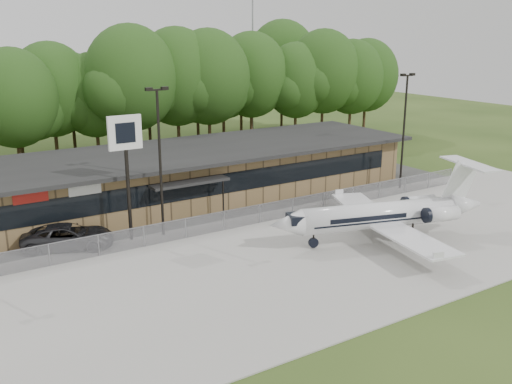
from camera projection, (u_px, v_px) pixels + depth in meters
ground at (386, 313)px, 28.83m from camera, size 160.00×160.00×0.00m
apron at (293, 260)px, 35.32m from camera, size 64.00×18.00×0.08m
parking_lot at (207, 212)px, 44.68m from camera, size 50.00×9.00×0.06m
terminal at (182, 174)px, 47.70m from camera, size 41.00×11.65×4.30m
fence at (236, 219)px, 40.81m from camera, size 46.00×0.04×1.52m
treeline at (108, 91)px, 60.93m from camera, size 72.00×12.00×15.00m
radio_mast at (253, 40)px, 75.76m from camera, size 0.20×0.20×25.00m
light_pole_mid at (160, 151)px, 38.04m from camera, size 1.55×0.30×10.23m
light_pole_right at (404, 123)px, 49.87m from camera, size 1.55×0.30×10.23m
business_jet at (385, 215)px, 38.04m from camera, size 15.36×13.78×5.21m
suv at (68, 237)px, 37.12m from camera, size 6.43×4.71×1.62m
pole_sign at (126, 146)px, 36.99m from camera, size 2.23×0.29×8.53m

